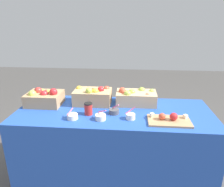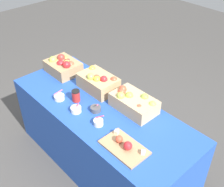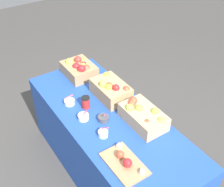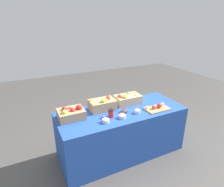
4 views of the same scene
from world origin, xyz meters
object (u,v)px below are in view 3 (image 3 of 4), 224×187
apple_crate_left (79,68)px  apple_crate_middle (111,90)px  sample_bowl_far (83,117)px  sample_bowl_mid (69,102)px  apple_crate_right (143,116)px  cutting_board_front (125,162)px  sample_bowl_near (103,118)px  sample_bowl_extra (103,133)px  coffee_cup (86,102)px

apple_crate_left → apple_crate_middle: (0.49, 0.07, 0.00)m
sample_bowl_far → sample_bowl_mid: bearing=-178.6°
apple_crate_left → apple_crate_right: apple_crate_left is taller
cutting_board_front → sample_bowl_mid: 0.85m
sample_bowl_near → sample_bowl_extra: 0.19m
coffee_cup → apple_crate_middle: bearing=91.1°
apple_crate_left → cutting_board_front: apple_crate_left is taller
sample_bowl_extra → sample_bowl_far: bearing=-172.6°
apple_crate_right → sample_bowl_near: (-0.21, -0.27, -0.05)m
apple_crate_middle → sample_bowl_near: bearing=-44.5°
apple_crate_right → sample_bowl_mid: 0.70m
coffee_cup → cutting_board_front: bearing=-6.9°
sample_bowl_near → sample_bowl_mid: size_ratio=1.03×
apple_crate_left → coffee_cup: size_ratio=3.05×
sample_bowl_mid → sample_bowl_far: size_ratio=0.96×
apple_crate_left → sample_bowl_extra: size_ratio=3.10×
coffee_cup → apple_crate_left: bearing=157.1°
sample_bowl_near → cutting_board_front: bearing=-14.4°
apple_crate_left → sample_bowl_extra: bearing=-17.0°
cutting_board_front → sample_bowl_far: size_ratio=3.56×
sample_bowl_near → sample_bowl_far: 0.17m
sample_bowl_near → apple_crate_right: bearing=51.9°
cutting_board_front → coffee_cup: size_ratio=3.19×
apple_crate_right → sample_bowl_extra: bearing=-98.2°
apple_crate_middle → apple_crate_right: (0.45, 0.03, -0.01)m
apple_crate_left → sample_bowl_near: size_ratio=3.46×
sample_bowl_far → apple_crate_right: bearing=51.5°
apple_crate_middle → apple_crate_right: apple_crate_middle is taller
apple_crate_left → sample_bowl_far: apple_crate_left is taller
sample_bowl_mid → sample_bowl_far: bearing=1.4°
apple_crate_left → sample_bowl_mid: bearing=-40.1°
apple_crate_right → sample_bowl_far: 0.51m
apple_crate_left → sample_bowl_far: bearing=-26.2°
sample_bowl_extra → coffee_cup: (-0.39, 0.06, 0.03)m
sample_bowl_mid → sample_bowl_far: (0.25, 0.01, 0.00)m
cutting_board_front → coffee_cup: (-0.73, 0.09, 0.04)m
apple_crate_right → cutting_board_front: bearing=-54.4°
sample_bowl_mid → apple_crate_middle: bearing=72.3°
apple_crate_right → sample_bowl_extra: (-0.05, -0.37, -0.05)m
sample_bowl_extra → coffee_cup: bearing=170.9°
apple_crate_right → sample_bowl_far: (-0.32, -0.40, -0.05)m
apple_crate_left → sample_bowl_far: size_ratio=3.40×
apple_crate_middle → sample_bowl_mid: size_ratio=3.88×
sample_bowl_mid → sample_bowl_extra: sample_bowl_extra is taller
apple_crate_left → apple_crate_right: size_ratio=0.85×
sample_bowl_far → coffee_cup: size_ratio=0.90×
apple_crate_right → sample_bowl_extra: size_ratio=3.63×
apple_crate_right → apple_crate_middle: bearing=-176.5°
sample_bowl_far → sample_bowl_extra: bearing=7.4°
apple_crate_middle → sample_bowl_extra: 0.53m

